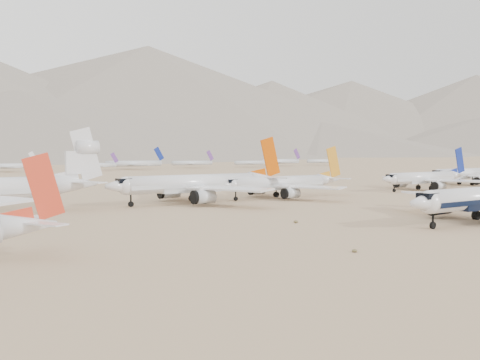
{
  "coord_description": "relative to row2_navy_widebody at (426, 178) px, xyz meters",
  "views": [
    {
      "loc": [
        -102.22,
        -69.53,
        14.96
      ],
      "look_at": [
        -19.99,
        49.93,
        7.0
      ],
      "focal_mm": 40.0,
      "sensor_mm": 36.0,
      "label": 1
    }
  ],
  "objects": [
    {
      "name": "ground",
      "position": [
        -71.38,
        -57.63,
        -4.61
      ],
      "size": [
        7000.0,
        7000.0,
        0.0
      ],
      "primitive_type": "plane",
      "color": "#957557",
      "rests_on": "ground"
    },
    {
      "name": "row2_navy_widebody",
      "position": [
        0.0,
        0.0,
        0.0
      ],
      "size": [
        46.37,
        45.35,
        16.5
      ],
      "color": "silver",
      "rests_on": "ground"
    },
    {
      "name": "row2_gold_tail",
      "position": [
        -66.27,
        4.37,
        0.03
      ],
      "size": [
        46.6,
        45.58,
        16.59
      ],
      "color": "silver",
      "rests_on": "ground"
    },
    {
      "name": "row2_orange_tail",
      "position": [
        -95.88,
        5.94,
        0.84
      ],
      "size": [
        54.44,
        53.25,
        19.42
      ],
      "color": "silver",
      "rests_on": "ground"
    },
    {
      "name": "row2_blue_far",
      "position": [
        41.27,
        9.25,
        0.25
      ],
      "size": [
        49.08,
        47.99,
        17.44
      ],
      "color": "silver",
      "rests_on": "ground"
    },
    {
      "name": "distant_storage_row",
      "position": [
        -49.17,
        272.72,
        -0.14
      ],
      "size": [
        582.44,
        63.45,
        15.98
      ],
      "color": "silver",
      "rests_on": "ground"
    },
    {
      "name": "foothills",
      "position": [
        455.29,
        1042.37,
        62.55
      ],
      "size": [
        4637.5,
        1395.0,
        155.0
      ],
      "color": "slate",
      "rests_on": "ground"
    }
  ]
}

